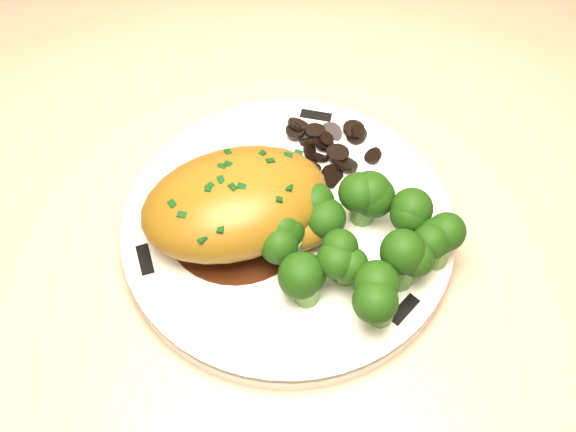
{
  "coord_description": "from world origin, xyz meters",
  "views": [
    {
      "loc": [
        0.58,
        1.26,
        1.38
      ],
      "look_at": [
        0.59,
        1.61,
        0.86
      ],
      "focal_mm": 45.0,
      "sensor_mm": 36.0,
      "label": 1
    }
  ],
  "objects_px": {
    "chicken_breast": "(242,205)",
    "broccoli_florets": "(363,246)",
    "plate": "(288,228)",
    "counter": "(116,357)"
  },
  "relations": [
    {
      "from": "plate",
      "to": "counter",
      "type": "bearing_deg",
      "value": 165.13
    },
    {
      "from": "counter",
      "to": "broccoli_florets",
      "type": "height_order",
      "value": "counter"
    },
    {
      "from": "chicken_breast",
      "to": "broccoli_florets",
      "type": "height_order",
      "value": "chicken_breast"
    },
    {
      "from": "plate",
      "to": "chicken_breast",
      "type": "height_order",
      "value": "chicken_breast"
    },
    {
      "from": "counter",
      "to": "plate",
      "type": "relative_size",
      "value": 6.59
    },
    {
      "from": "plate",
      "to": "broccoli_florets",
      "type": "relative_size",
      "value": 1.89
    },
    {
      "from": "counter",
      "to": "broccoli_florets",
      "type": "bearing_deg",
      "value": -19.57
    },
    {
      "from": "counter",
      "to": "chicken_breast",
      "type": "distance_m",
      "value": 0.51
    },
    {
      "from": "broccoli_florets",
      "to": "plate",
      "type": "bearing_deg",
      "value": 144.21
    },
    {
      "from": "chicken_breast",
      "to": "broccoli_florets",
      "type": "xyz_separation_m",
      "value": [
        0.1,
        -0.04,
        -0.0
      ]
    }
  ]
}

